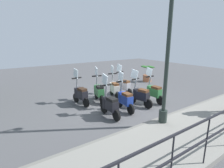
{
  "coord_description": "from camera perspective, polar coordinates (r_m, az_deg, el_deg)",
  "views": [
    {
      "loc": [
        -5.74,
        4.59,
        2.72
      ],
      "look_at": [
        0.2,
        0.5,
        0.9
      ],
      "focal_mm": 28.0,
      "sensor_mm": 36.0,
      "label": 1
    }
  ],
  "objects": [
    {
      "name": "scooter_far_2",
      "position": [
        7.9,
        -4.33,
        -2.34
      ],
      "size": [
        1.22,
        0.51,
        1.54
      ],
      "rotation": [
        0.0,
        0.0,
        -0.23
      ],
      "color": "black",
      "rests_on": "ground_plane"
    },
    {
      "name": "scooter_near_1",
      "position": [
        7.41,
        9.22,
        -3.6
      ],
      "size": [
        1.22,
        0.48,
        1.54
      ],
      "rotation": [
        0.0,
        0.0,
        0.19
      ],
      "color": "black",
      "rests_on": "ground_plane"
    },
    {
      "name": "scooter_far_3",
      "position": [
        7.61,
        -10.21,
        -3.18
      ],
      "size": [
        1.23,
        0.44,
        1.54
      ],
      "rotation": [
        0.0,
        0.0,
        0.11
      ],
      "color": "black",
      "rests_on": "ground_plane"
    },
    {
      "name": "scooter_near_3",
      "position": [
        6.3,
        -0.68,
        -6.63
      ],
      "size": [
        1.23,
        0.44,
        1.54
      ],
      "rotation": [
        0.0,
        0.0,
        -0.02
      ],
      "color": "black",
      "rests_on": "ground_plane"
    },
    {
      "name": "scooter_near_2",
      "position": [
        6.87,
        4.25,
        -4.9
      ],
      "size": [
        1.23,
        0.44,
        1.54
      ],
      "rotation": [
        0.0,
        0.0,
        -0.1
      ],
      "color": "black",
      "rests_on": "ground_plane"
    },
    {
      "name": "promenade_walkway",
      "position": [
        5.9,
        23.83,
        -13.78
      ],
      "size": [
        2.2,
        20.0,
        0.15
      ],
      "color": "gray",
      "rests_on": "ground_plane"
    },
    {
      "name": "lamp_post_near",
      "position": [
        5.47,
        17.59,
        7.6
      ],
      "size": [
        0.26,
        0.9,
        4.51
      ],
      "color": "#232D28",
      "rests_on": "promenade_walkway"
    },
    {
      "name": "scooter_far_0",
      "position": [
        8.89,
        3.77,
        -0.44
      ],
      "size": [
        1.23,
        0.44,
        1.54
      ],
      "rotation": [
        0.0,
        0.0,
        0.1
      ],
      "color": "black",
      "rests_on": "ground_plane"
    },
    {
      "name": "potted_palm",
      "position": [
        11.97,
        11.44,
        2.91
      ],
      "size": [
        1.06,
        0.66,
        1.05
      ],
      "color": "#9E5B3D",
      "rests_on": "ground_plane"
    },
    {
      "name": "scooter_far_1",
      "position": [
        8.4,
        0.77,
        -1.29
      ],
      "size": [
        1.2,
        0.54,
        1.54
      ],
      "rotation": [
        0.0,
        0.0,
        -0.28
      ],
      "color": "black",
      "rests_on": "ground_plane"
    },
    {
      "name": "ground_plane",
      "position": [
        7.84,
        3.86,
        -6.18
      ],
      "size": [
        28.0,
        28.0,
        0.0
      ],
      "primitive_type": "plane",
      "color": "#4C4C4F"
    },
    {
      "name": "scooter_near_0",
      "position": [
        8.0,
        13.42,
        -2.48
      ],
      "size": [
        1.23,
        0.44,
        1.54
      ],
      "rotation": [
        0.0,
        0.0,
        -0.01
      ],
      "color": "black",
      "rests_on": "ground_plane"
    }
  ]
}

